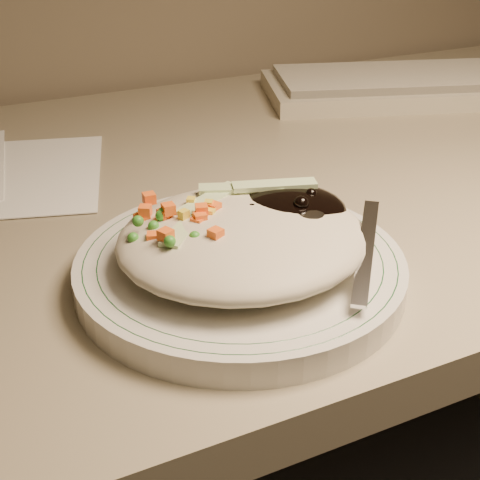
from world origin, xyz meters
name	(u,v)px	position (x,y,z in m)	size (l,w,h in m)	color
desk	(254,318)	(0.00, 1.38, 0.54)	(1.40, 0.70, 0.74)	gray
plate	(240,269)	(-0.12, 1.18, 0.75)	(0.25, 0.25, 0.02)	silver
plate_rim	(240,258)	(-0.12, 1.18, 0.76)	(0.24, 0.24, 0.00)	#144723
meal	(246,233)	(-0.11, 1.18, 0.78)	(0.21, 0.19, 0.05)	#AEA48D
keyboard	(433,84)	(0.35, 1.52, 0.76)	(0.50, 0.31, 0.03)	#B1A991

